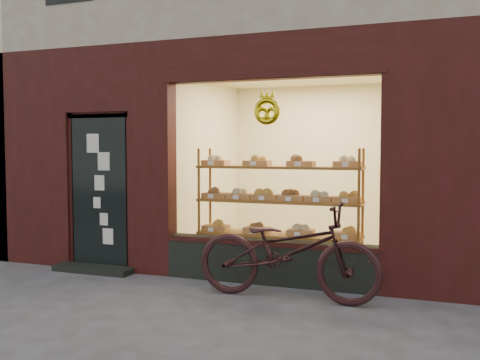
% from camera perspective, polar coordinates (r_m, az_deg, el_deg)
% --- Properties ---
extents(ground, '(90.00, 90.00, 0.00)m').
position_cam_1_polar(ground, '(5.15, -9.16, -15.95)').
color(ground, '#3E3E3F').
extents(display_shelf, '(2.20, 0.45, 1.70)m').
position_cam_1_polar(display_shelf, '(7.10, 4.14, -3.30)').
color(display_shelf, brown).
rests_on(display_shelf, ground).
extents(bicycle, '(2.10, 0.74, 1.10)m').
position_cam_1_polar(bicycle, '(6.07, 5.05, -7.53)').
color(bicycle, black).
rests_on(bicycle, ground).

